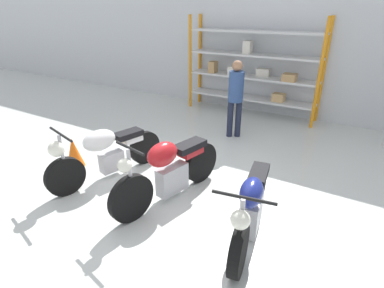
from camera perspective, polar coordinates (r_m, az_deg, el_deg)
ground_plane at (r=4.72m, az=-2.51°, el=-9.51°), size 30.00×30.00×0.00m
back_wall at (r=8.29m, az=16.05°, el=17.74°), size 30.00×0.08×3.60m
shelving_rack at (r=8.15m, az=11.45°, el=14.17°), size 3.49×0.63×2.50m
motorcycle_white at (r=5.11m, az=-16.17°, el=-1.41°), size 0.85×2.06×1.00m
motorcycle_red at (r=4.39m, az=-4.34°, el=-4.85°), size 0.69×2.04×1.07m
motorcycle_blue at (r=3.84m, az=11.25°, el=-11.37°), size 0.66×1.94×0.95m
person_browsing at (r=6.52m, az=8.32°, el=9.50°), size 0.44×0.44×1.67m
traffic_cone at (r=5.78m, az=-21.57°, el=-1.50°), size 0.32×0.32×0.55m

